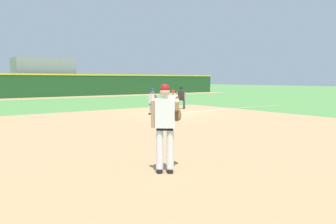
{
  "coord_description": "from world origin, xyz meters",
  "views": [
    {
      "loc": [
        -11.15,
        -14.8,
        1.95
      ],
      "look_at": [
        -5.06,
        -6.58,
        0.93
      ],
      "focal_mm": 35.0,
      "sensor_mm": 36.0,
      "label": 1
    }
  ],
  "objects_px": {
    "baseball": "(172,133)",
    "first_baseman": "(173,100)",
    "umpire": "(181,97)",
    "baserunner": "(153,101)",
    "first_base_bag": "(171,113)",
    "pitcher": "(166,123)"
  },
  "relations": [
    {
      "from": "pitcher",
      "to": "first_baseman",
      "type": "xyz_separation_m",
      "value": [
        7.6,
        9.67,
        -0.33
      ]
    },
    {
      "from": "baseball",
      "to": "baserunner",
      "type": "xyz_separation_m",
      "value": [
        2.93,
        5.63,
        0.76
      ]
    },
    {
      "from": "first_baseman",
      "to": "baserunner",
      "type": "relative_size",
      "value": 0.92
    },
    {
      "from": "first_baseman",
      "to": "baserunner",
      "type": "height_order",
      "value": "baserunner"
    },
    {
      "from": "first_base_bag",
      "to": "umpire",
      "type": "bearing_deg",
      "value": 39.98
    },
    {
      "from": "first_baseman",
      "to": "umpire",
      "type": "relative_size",
      "value": 0.92
    },
    {
      "from": "pitcher",
      "to": "umpire",
      "type": "relative_size",
      "value": 1.27
    },
    {
      "from": "first_base_bag",
      "to": "baserunner",
      "type": "bearing_deg",
      "value": 177.4
    },
    {
      "from": "baseball",
      "to": "baserunner",
      "type": "distance_m",
      "value": 6.39
    },
    {
      "from": "first_base_bag",
      "to": "pitcher",
      "type": "bearing_deg",
      "value": -127.48
    },
    {
      "from": "first_base_bag",
      "to": "pitcher",
      "type": "relative_size",
      "value": 0.2
    },
    {
      "from": "baserunner",
      "to": "first_base_bag",
      "type": "bearing_deg",
      "value": -2.6
    },
    {
      "from": "baseball",
      "to": "pitcher",
      "type": "distance_m",
      "value": 4.98
    },
    {
      "from": "baseball",
      "to": "baserunner",
      "type": "relative_size",
      "value": 0.05
    },
    {
      "from": "pitcher",
      "to": "umpire",
      "type": "distance_m",
      "value": 14.79
    },
    {
      "from": "baseball",
      "to": "first_baseman",
      "type": "relative_size",
      "value": 0.06
    },
    {
      "from": "first_base_bag",
      "to": "first_baseman",
      "type": "distance_m",
      "value": 0.85
    },
    {
      "from": "first_baseman",
      "to": "first_base_bag",
      "type": "bearing_deg",
      "value": -144.51
    },
    {
      "from": "first_base_bag",
      "to": "umpire",
      "type": "relative_size",
      "value": 0.26
    },
    {
      "from": "umpire",
      "to": "baseball",
      "type": "bearing_deg",
      "value": -130.61
    },
    {
      "from": "first_baseman",
      "to": "baserunner",
      "type": "bearing_deg",
      "value": -171.51
    },
    {
      "from": "first_base_bag",
      "to": "first_baseman",
      "type": "xyz_separation_m",
      "value": [
        0.41,
        0.29,
        0.69
      ]
    }
  ]
}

